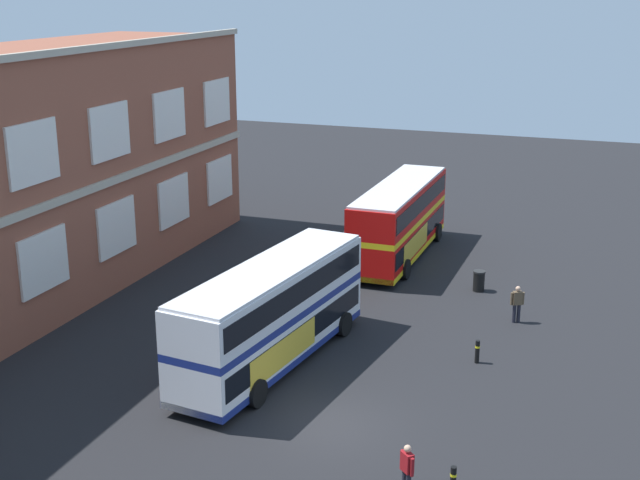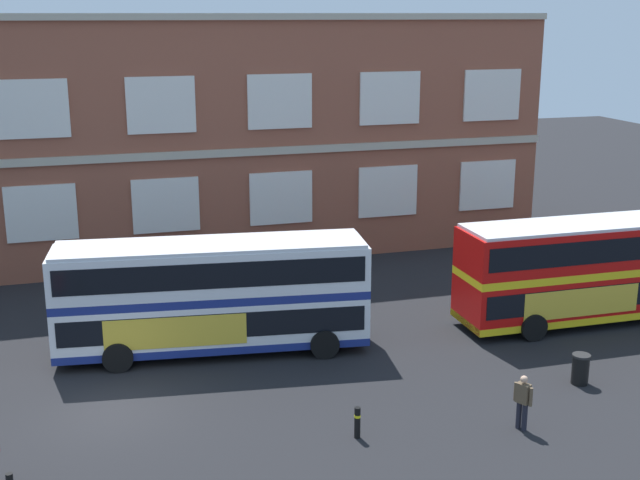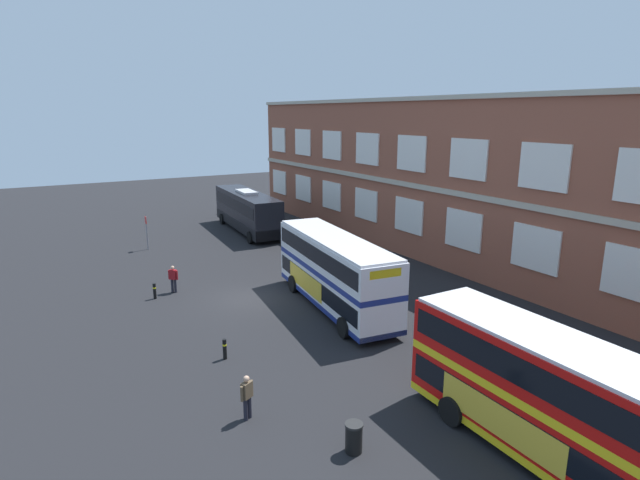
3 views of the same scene
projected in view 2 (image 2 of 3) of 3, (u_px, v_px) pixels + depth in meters
The scene contains 7 objects.
ground_plane at pixel (110, 383), 27.87m from camera, with size 120.00×120.00×0.00m, color black.
brick_terminal_building at pixel (38, 143), 40.55m from camera, with size 49.59×8.19×11.85m.
double_decker_near at pixel (212, 295), 29.95m from camera, with size 11.24×3.94×4.07m.
double_decker_middle at pixel (595, 269), 33.02m from camera, with size 11.03×2.96×4.07m.
waiting_passenger at pixel (523, 400), 24.56m from camera, with size 0.39×0.61×1.70m.
station_litter_bin at pixel (580, 369), 27.71m from camera, with size 0.60×0.60×1.03m.
safety_bollard_west at pixel (357, 422), 24.17m from camera, with size 0.19×0.19×0.95m.
Camera 2 is at (-0.71, -24.58, 11.86)m, focal length 47.25 mm.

